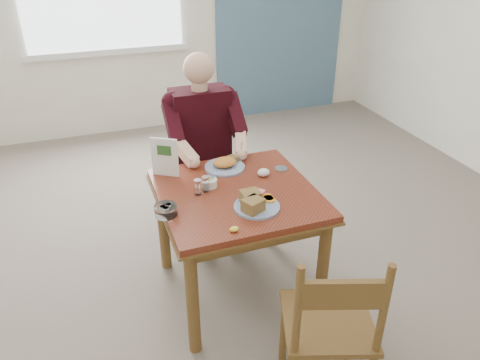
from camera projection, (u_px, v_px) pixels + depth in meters
name	position (u px, v px, depth m)	size (l,w,h in m)	color
floor	(237.00, 289.00, 3.10)	(6.00, 6.00, 0.00)	#71685B
wall_back	(142.00, 2.00, 4.90)	(5.50, 5.50, 0.00)	white
lemon_wedge	(234.00, 229.00, 2.37)	(0.05, 0.03, 0.03)	yellow
napkin	(264.00, 172.00, 2.89)	(0.08, 0.06, 0.05)	white
metal_dish	(281.00, 169.00, 2.98)	(0.08, 0.08, 0.01)	silver
table	(237.00, 207.00, 2.79)	(0.92, 0.92, 0.75)	maroon
chair_far	(202.00, 172.00, 3.53)	(0.42, 0.42, 0.95)	brown
chair_near	(330.00, 327.00, 2.18)	(0.53, 0.53, 0.95)	brown
diner	(204.00, 136.00, 3.29)	(0.53, 0.56, 1.39)	gray
near_plate	(254.00, 203.00, 2.56)	(0.32, 0.32, 0.09)	white
far_plate	(225.00, 164.00, 2.99)	(0.33, 0.33, 0.07)	white
caddy	(209.00, 183.00, 2.77)	(0.11, 0.11, 0.07)	white
shakers	(202.00, 185.00, 2.70)	(0.11, 0.07, 0.09)	white
creamer	(166.00, 210.00, 2.50)	(0.13, 0.13, 0.06)	white
menu	(165.00, 157.00, 2.85)	(0.15, 0.10, 0.25)	white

